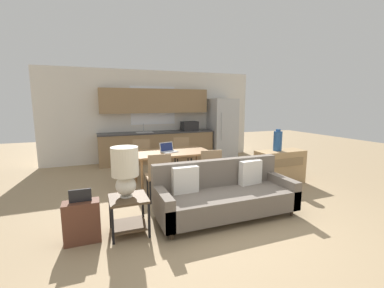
{
  "coord_description": "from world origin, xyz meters",
  "views": [
    {
      "loc": [
        -1.76,
        -3.12,
        1.75
      ],
      "look_at": [
        0.03,
        1.5,
        0.95
      ],
      "focal_mm": 24.0,
      "sensor_mm": 36.0,
      "label": 1
    }
  ],
  "objects_px": {
    "couch": "(224,195)",
    "dining_chair_near_left": "(159,174)",
    "dining_chair_near_right": "(209,169)",
    "dining_chair_far_right": "(182,153)",
    "refrigerator": "(222,128)",
    "vase": "(278,141)",
    "suitcase": "(82,221)",
    "side_table": "(129,209)",
    "table_lamp": "(125,169)",
    "laptop": "(168,150)",
    "credenza": "(280,167)",
    "dining_table": "(172,154)",
    "dining_chair_far_left": "(142,156)"
  },
  "relations": [
    {
      "from": "couch",
      "to": "dining_chair_near_left",
      "type": "distance_m",
      "value": 1.25
    },
    {
      "from": "dining_chair_near_right",
      "to": "dining_chair_far_right",
      "type": "relative_size",
      "value": 1.0
    },
    {
      "from": "refrigerator",
      "to": "vase",
      "type": "xyz_separation_m",
      "value": [
        -0.18,
        -2.89,
        0.0
      ]
    },
    {
      "from": "couch",
      "to": "suitcase",
      "type": "xyz_separation_m",
      "value": [
        -2.04,
        -0.06,
        -0.06
      ]
    },
    {
      "from": "couch",
      "to": "side_table",
      "type": "distance_m",
      "value": 1.46
    },
    {
      "from": "couch",
      "to": "dining_chair_near_right",
      "type": "distance_m",
      "value": 0.99
    },
    {
      "from": "dining_chair_near_right",
      "to": "side_table",
      "type": "bearing_deg",
      "value": 39.34
    },
    {
      "from": "table_lamp",
      "to": "dining_chair_far_right",
      "type": "bearing_deg",
      "value": 56.92
    },
    {
      "from": "laptop",
      "to": "table_lamp",
      "type": "bearing_deg",
      "value": -137.73
    },
    {
      "from": "table_lamp",
      "to": "dining_chair_near_right",
      "type": "height_order",
      "value": "table_lamp"
    },
    {
      "from": "vase",
      "to": "suitcase",
      "type": "height_order",
      "value": "vase"
    },
    {
      "from": "laptop",
      "to": "suitcase",
      "type": "bearing_deg",
      "value": -148.22
    },
    {
      "from": "dining_chair_far_right",
      "to": "vase",
      "type": "bearing_deg",
      "value": -36.38
    },
    {
      "from": "credenza",
      "to": "dining_chair_far_right",
      "type": "relative_size",
      "value": 1.23
    },
    {
      "from": "refrigerator",
      "to": "dining_chair_near_right",
      "type": "distance_m",
      "value": 3.53
    },
    {
      "from": "vase",
      "to": "table_lamp",
      "type": "bearing_deg",
      "value": -162.59
    },
    {
      "from": "vase",
      "to": "dining_chair_far_right",
      "type": "bearing_deg",
      "value": 136.55
    },
    {
      "from": "side_table",
      "to": "dining_chair_far_right",
      "type": "relative_size",
      "value": 0.57
    },
    {
      "from": "vase",
      "to": "laptop",
      "type": "distance_m",
      "value": 2.36
    },
    {
      "from": "table_lamp",
      "to": "vase",
      "type": "distance_m",
      "value": 3.49
    },
    {
      "from": "dining_chair_far_right",
      "to": "dining_chair_near_left",
      "type": "xyz_separation_m",
      "value": [
        -1.02,
        -1.66,
        0.0
      ]
    },
    {
      "from": "laptop",
      "to": "suitcase",
      "type": "xyz_separation_m",
      "value": [
        -1.65,
        -1.83,
        -0.5
      ]
    },
    {
      "from": "credenza",
      "to": "vase",
      "type": "relative_size",
      "value": 2.3
    },
    {
      "from": "dining_table",
      "to": "dining_chair_near_left",
      "type": "relative_size",
      "value": 1.79
    },
    {
      "from": "refrigerator",
      "to": "suitcase",
      "type": "height_order",
      "value": "refrigerator"
    },
    {
      "from": "dining_chair_near_left",
      "to": "dining_chair_far_right",
      "type": "bearing_deg",
      "value": -118.55
    },
    {
      "from": "dining_chair_far_right",
      "to": "dining_chair_far_left",
      "type": "height_order",
      "value": "same"
    },
    {
      "from": "dining_chair_near_right",
      "to": "suitcase",
      "type": "distance_m",
      "value": 2.46
    },
    {
      "from": "dining_chair_far_right",
      "to": "dining_chair_near_left",
      "type": "height_order",
      "value": "same"
    },
    {
      "from": "dining_chair_far_right",
      "to": "side_table",
      "type": "bearing_deg",
      "value": -115.31
    },
    {
      "from": "table_lamp",
      "to": "dining_chair_far_right",
      "type": "distance_m",
      "value": 3.13
    },
    {
      "from": "dining_table",
      "to": "dining_chair_far_left",
      "type": "xyz_separation_m",
      "value": [
        -0.5,
        0.84,
        -0.17
      ]
    },
    {
      "from": "credenza",
      "to": "suitcase",
      "type": "xyz_separation_m",
      "value": [
        -3.97,
        -1.08,
        -0.09
      ]
    },
    {
      "from": "couch",
      "to": "vase",
      "type": "xyz_separation_m",
      "value": [
        1.85,
        1.04,
        0.61
      ]
    },
    {
      "from": "table_lamp",
      "to": "suitcase",
      "type": "distance_m",
      "value": 0.83
    },
    {
      "from": "credenza",
      "to": "suitcase",
      "type": "distance_m",
      "value": 4.12
    },
    {
      "from": "suitcase",
      "to": "side_table",
      "type": "bearing_deg",
      "value": 1.79
    },
    {
      "from": "dining_chair_near_left",
      "to": "laptop",
      "type": "bearing_deg",
      "value": -113.57
    },
    {
      "from": "table_lamp",
      "to": "dining_chair_far_left",
      "type": "distance_m",
      "value": 2.73
    },
    {
      "from": "dining_table",
      "to": "dining_chair_far_left",
      "type": "relative_size",
      "value": 1.79
    },
    {
      "from": "dining_table",
      "to": "couch",
      "type": "relative_size",
      "value": 0.73
    },
    {
      "from": "dining_chair_near_left",
      "to": "suitcase",
      "type": "xyz_separation_m",
      "value": [
        -1.23,
        -0.99,
        -0.22
      ]
    },
    {
      "from": "credenza",
      "to": "refrigerator",
      "type": "bearing_deg",
      "value": 87.95
    },
    {
      "from": "couch",
      "to": "dining_chair_near_left",
      "type": "height_order",
      "value": "dining_chair_near_left"
    },
    {
      "from": "dining_chair_far_right",
      "to": "suitcase",
      "type": "xyz_separation_m",
      "value": [
        -2.25,
        -2.66,
        -0.22
      ]
    },
    {
      "from": "dining_chair_far_left",
      "to": "laptop",
      "type": "relative_size",
      "value": 2.33
    },
    {
      "from": "couch",
      "to": "laptop",
      "type": "xyz_separation_m",
      "value": [
        -0.39,
        1.77,
        0.44
      ]
    },
    {
      "from": "credenza",
      "to": "table_lamp",
      "type": "bearing_deg",
      "value": -163.26
    },
    {
      "from": "dining_chair_far_left",
      "to": "dining_chair_near_right",
      "type": "bearing_deg",
      "value": -53.34
    },
    {
      "from": "dining_chair_near_right",
      "to": "laptop",
      "type": "xyz_separation_m",
      "value": [
        -0.59,
        0.81,
        0.27
      ]
    }
  ]
}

